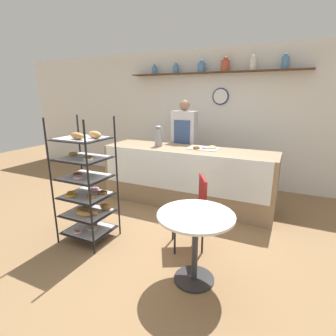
% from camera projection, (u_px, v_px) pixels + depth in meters
% --- Properties ---
extents(ground_plane, '(14.00, 14.00, 0.00)m').
position_uv_depth(ground_plane, '(155.00, 233.00, 3.55)').
color(ground_plane, olive).
extents(back_wall, '(10.00, 0.30, 2.70)m').
position_uv_depth(back_wall, '(212.00, 117.00, 5.37)').
color(back_wall, white).
rests_on(back_wall, ground_plane).
extents(display_counter, '(2.84, 0.76, 0.96)m').
position_uv_depth(display_counter, '(187.00, 176.00, 4.42)').
color(display_counter, '#937A5B').
rests_on(display_counter, ground_plane).
extents(pastry_rack, '(0.60, 0.53, 1.56)m').
position_uv_depth(pastry_rack, '(86.00, 187.00, 3.23)').
color(pastry_rack, black).
rests_on(pastry_rack, ground_plane).
extents(person_worker, '(0.44, 0.23, 1.73)m').
position_uv_depth(person_worker, '(184.00, 143.00, 4.87)').
color(person_worker, '#282833').
rests_on(person_worker, ground_plane).
extents(cafe_table, '(0.74, 0.74, 0.72)m').
position_uv_depth(cafe_table, '(195.00, 231.00, 2.51)').
color(cafe_table, '#262628').
rests_on(cafe_table, ground_plane).
extents(cafe_chair, '(0.51, 0.51, 0.89)m').
position_uv_depth(cafe_chair, '(195.00, 205.00, 3.11)').
color(cafe_chair, black).
rests_on(cafe_chair, ground_plane).
extents(coffee_carafe, '(0.13, 0.13, 0.35)m').
position_uv_depth(coffee_carafe, '(158.00, 136.00, 4.45)').
color(coffee_carafe, gray).
rests_on(coffee_carafe, display_counter).
extents(donut_tray_counter, '(0.48, 0.34, 0.05)m').
position_uv_depth(donut_tray_counter, '(206.00, 148.00, 4.26)').
color(donut_tray_counter, silver).
rests_on(donut_tray_counter, display_counter).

